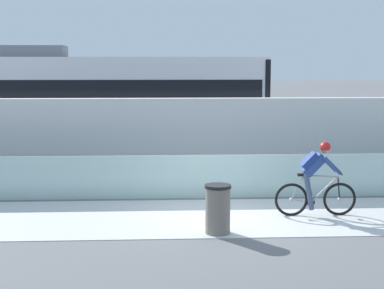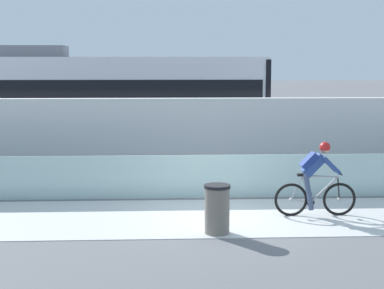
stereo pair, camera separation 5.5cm
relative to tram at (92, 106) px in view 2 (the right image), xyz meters
name	(u,v)px [view 2 (the right image)]	position (x,y,z in m)	size (l,w,h in m)	color
ground_plane	(222,217)	(3.52, -6.85, -1.89)	(200.00, 200.00, 0.00)	slate
bike_path_deck	(222,217)	(3.52, -6.85, -1.89)	(32.00, 3.20, 0.01)	silver
glass_parapet	(214,176)	(3.52, -5.00, -1.36)	(32.00, 0.05, 1.06)	silver
concrete_barrier_wall	(209,141)	(3.52, -3.20, -0.73)	(32.00, 0.36, 2.33)	silver
tram_rail_near	(203,167)	(3.52, -0.72, -1.89)	(32.00, 0.08, 0.01)	#595654
tram_rail_far	(200,160)	(3.52, 0.72, -1.89)	(32.00, 0.08, 0.01)	#595654
tram	(92,106)	(0.00, 0.00, 0.00)	(11.06, 2.54, 3.81)	silver
cyclist_on_bike	(315,179)	(5.53, -6.85, -1.09)	(1.77, 0.58, 1.61)	black
trash_bin	(217,209)	(3.31, -8.10, -1.41)	(0.51, 0.51, 0.96)	slate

